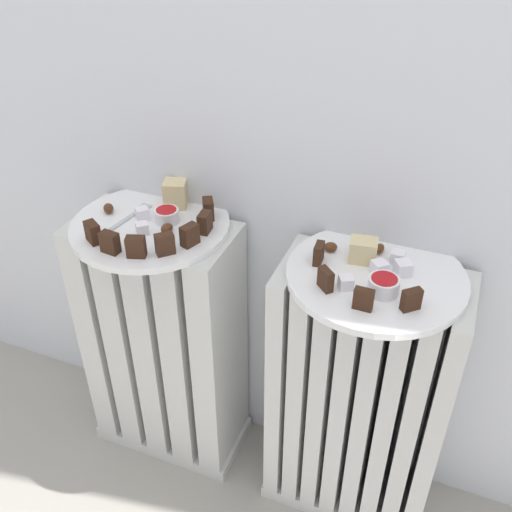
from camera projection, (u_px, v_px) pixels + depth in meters
radiator_left at (165, 345)px, 1.19m from camera, size 0.32×0.16×0.56m
radiator_right at (357, 401)px, 1.06m from camera, size 0.32×0.16×0.56m
plate_left at (150, 225)px, 1.02m from camera, size 0.28×0.28×0.01m
plate_right at (376, 276)px, 0.90m from camera, size 0.28×0.28×0.01m
dark_cake_slice_left_0 at (93, 233)px, 0.96m from camera, size 0.04×0.03×0.04m
dark_cake_slice_left_1 at (110, 243)px, 0.93m from camera, size 0.03×0.02×0.04m
dark_cake_slice_left_2 at (136, 247)px, 0.92m from camera, size 0.03×0.03×0.04m
dark_cake_slice_left_3 at (165, 244)px, 0.93m from camera, size 0.03×0.03×0.04m
dark_cake_slice_left_4 at (190, 235)px, 0.95m from camera, size 0.03×0.03×0.04m
dark_cake_slice_left_5 at (205, 222)px, 0.98m from camera, size 0.02×0.03×0.04m
dark_cake_slice_left_6 at (208, 209)px, 1.02m from camera, size 0.03×0.04×0.04m
marble_cake_slice_left_0 at (175, 194)px, 1.05m from camera, size 0.05×0.05×0.05m
turkish_delight_left_0 at (142, 228)px, 0.98m from camera, size 0.03×0.03×0.02m
turkish_delight_left_1 at (142, 214)px, 1.02m from camera, size 0.03×0.03×0.02m
medjool_date_left_0 at (167, 229)px, 0.99m from camera, size 0.02×0.03×0.02m
medjool_date_left_1 at (108, 208)px, 1.04m from camera, size 0.03×0.03×0.02m
jam_bowl_left at (167, 215)px, 1.02m from camera, size 0.04×0.04×0.02m
dark_cake_slice_right_0 at (319, 254)px, 0.91m from camera, size 0.01×0.03×0.03m
dark_cake_slice_right_1 at (326, 279)px, 0.85m from camera, size 0.03×0.03×0.03m
dark_cake_slice_right_2 at (363, 299)px, 0.82m from camera, size 0.03×0.01×0.03m
dark_cake_slice_right_3 at (411, 300)px, 0.81m from camera, size 0.03×0.03×0.03m
marble_cake_slice_right_0 at (363, 250)px, 0.91m from camera, size 0.05×0.04×0.04m
turkish_delight_right_0 at (403, 268)px, 0.89m from camera, size 0.03×0.03×0.02m
turkish_delight_right_1 at (379, 268)px, 0.89m from camera, size 0.03×0.03×0.02m
turkish_delight_right_2 at (346, 283)px, 0.86m from camera, size 0.03×0.03×0.02m
turkish_delight_right_3 at (397, 257)px, 0.91m from camera, size 0.02×0.02×0.02m
medjool_date_right_0 at (331, 247)px, 0.94m from camera, size 0.03×0.03×0.01m
medjool_date_right_1 at (379, 249)px, 0.94m from camera, size 0.02×0.03×0.01m
jam_bowl_right at (384, 285)px, 0.85m from camera, size 0.05×0.05×0.03m
fork at (133, 215)px, 1.04m from camera, size 0.03×0.10×0.00m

